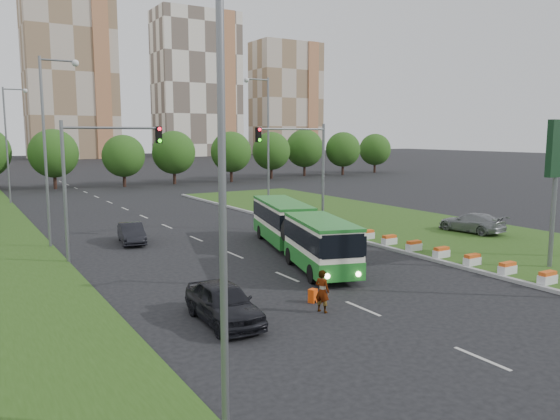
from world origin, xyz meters
TOP-DOWN VIEW (x-y plane):
  - ground at (0.00, 0.00)m, footprint 360.00×360.00m
  - grass_median at (13.00, 8.00)m, footprint 14.00×60.00m
  - median_kerb at (6.05, 8.00)m, footprint 0.30×60.00m
  - lane_markings at (-3.00, 20.00)m, footprint 0.20×100.00m
  - flower_planters at (6.70, 0.80)m, footprint 1.10×18.10m
  - traffic_mast_median at (4.78, 10.00)m, footprint 5.76×0.32m
  - traffic_mast_left at (-10.38, 9.00)m, footprint 5.76×0.32m
  - street_lamps at (-3.00, 10.00)m, footprint 36.00×60.00m
  - tree_line at (10.00, 55.00)m, footprint 120.00×8.00m
  - apartment_tower_ceast at (15.00, 150.00)m, footprint 25.00×15.00m
  - apartment_tower_east at (55.00, 150.00)m, footprint 27.00×15.00m
  - midrise_east at (90.00, 150.00)m, footprint 24.00×14.00m
  - articulated_bus at (-0.00, 3.94)m, footprint 2.34×15.03m
  - car_left_near at (-8.69, -4.50)m, footprint 2.06×4.72m
  - car_left_far at (-7.30, 12.77)m, footprint 2.02×4.27m
  - car_median at (14.88, 3.25)m, footprint 2.55×5.10m
  - pedestrian at (-4.72, -5.48)m, footprint 0.63×0.76m
  - shopping_trolley at (-4.30, -4.21)m, footprint 0.35×0.36m

SIDE VIEW (x-z plane):
  - ground at x=0.00m, z-range 0.00..0.00m
  - lane_markings at x=-3.00m, z-range -0.01..0.01m
  - grass_median at x=13.00m, z-range 0.00..0.15m
  - median_kerb at x=6.05m, z-range 0.00..0.18m
  - shopping_trolley at x=-4.30m, z-range 0.00..0.59m
  - flower_planters at x=6.70m, z-range 0.15..0.75m
  - car_left_far at x=-7.30m, z-range 0.00..1.35m
  - car_left_near at x=-8.69m, z-range 0.00..1.58m
  - car_median at x=14.88m, z-range 0.15..1.57m
  - pedestrian at x=-4.72m, z-range 0.00..1.78m
  - articulated_bus at x=0.00m, z-range 0.28..2.75m
  - tree_line at x=10.00m, z-range 0.00..9.00m
  - traffic_mast_median at x=4.78m, z-range 1.35..9.35m
  - traffic_mast_left at x=-10.38m, z-range 1.35..9.35m
  - street_lamps at x=-3.00m, z-range 0.00..12.00m
  - midrise_east at x=90.00m, z-range 0.00..40.00m
  - apartment_tower_east at x=55.00m, z-range 0.00..47.00m
  - apartment_tower_ceast at x=15.00m, z-range 0.00..50.00m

